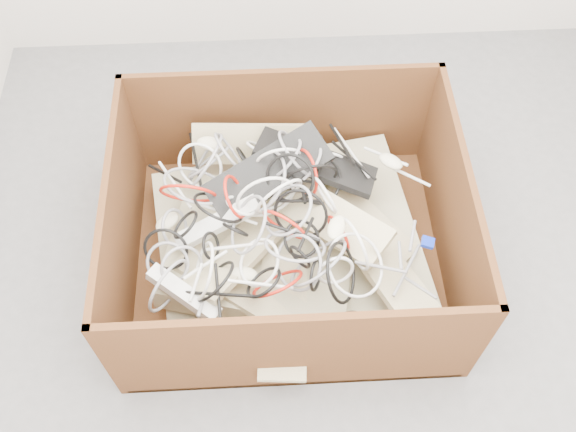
{
  "coord_description": "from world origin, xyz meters",
  "views": [
    {
      "loc": [
        -0.2,
        -1.18,
        2.36
      ],
      "look_at": [
        -0.13,
        0.18,
        0.3
      ],
      "focal_mm": 40.7,
      "sensor_mm": 36.0,
      "label": 1
    }
  ],
  "objects_px": {
    "vga_plug": "(428,242)",
    "power_strip_right": "(184,294)",
    "power_strip_left": "(218,223)",
    "cardboard_box": "(284,243)"
  },
  "relations": [
    {
      "from": "vga_plug",
      "to": "power_strip_left",
      "type": "bearing_deg",
      "value": -171.54
    },
    {
      "from": "vga_plug",
      "to": "power_strip_right",
      "type": "bearing_deg",
      "value": -153.55
    },
    {
      "from": "power_strip_right",
      "to": "vga_plug",
      "type": "height_order",
      "value": "vga_plug"
    },
    {
      "from": "power_strip_right",
      "to": "vga_plug",
      "type": "bearing_deg",
      "value": 45.09
    },
    {
      "from": "power_strip_right",
      "to": "cardboard_box",
      "type": "bearing_deg",
      "value": 75.67
    },
    {
      "from": "power_strip_left",
      "to": "power_strip_right",
      "type": "xyz_separation_m",
      "value": [
        -0.12,
        -0.26,
        -0.04
      ]
    },
    {
      "from": "power_strip_left",
      "to": "cardboard_box",
      "type": "bearing_deg",
      "value": -10.07
    },
    {
      "from": "cardboard_box",
      "to": "vga_plug",
      "type": "bearing_deg",
      "value": -17.27
    },
    {
      "from": "power_strip_right",
      "to": "power_strip_left",
      "type": "bearing_deg",
      "value": 101.11
    },
    {
      "from": "cardboard_box",
      "to": "vga_plug",
      "type": "height_order",
      "value": "cardboard_box"
    }
  ]
}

